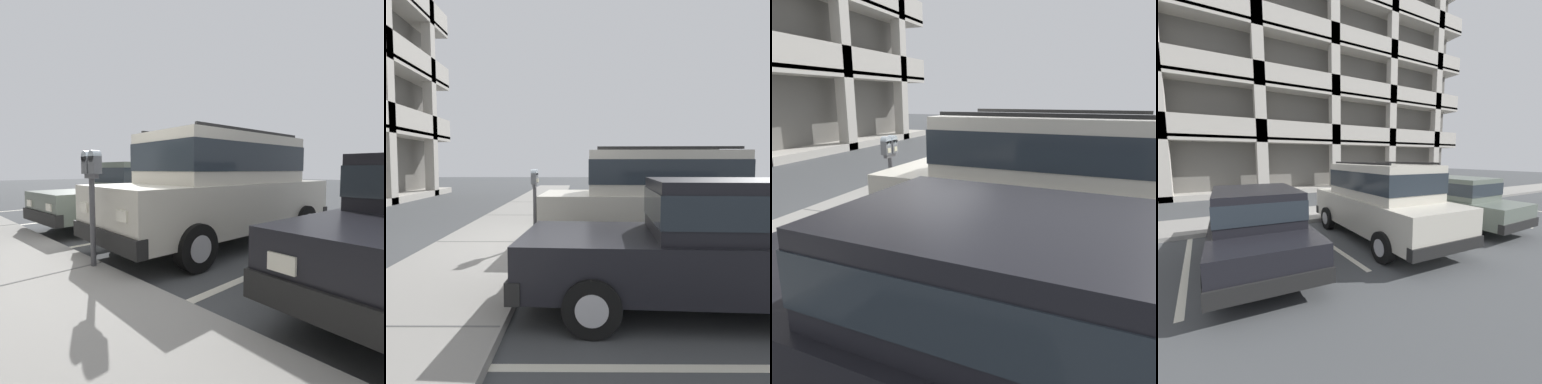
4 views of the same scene
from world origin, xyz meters
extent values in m
cube|color=#444749|center=(0.00, 0.00, -0.05)|extent=(80.00, 80.00, 0.10)
cube|color=gray|center=(0.00, 1.30, 0.06)|extent=(40.00, 2.20, 0.12)
cube|color=#606060|center=(0.00, 1.30, 0.12)|extent=(0.03, 2.16, 0.00)
cube|color=#606060|center=(4.00, 1.30, 0.12)|extent=(0.03, 2.16, 0.00)
cube|color=#606060|center=(8.00, 1.30, 0.12)|extent=(0.03, 2.16, 0.00)
cube|color=silver|center=(-1.51, -1.40, 0.00)|extent=(0.12, 4.80, 0.01)
cube|color=silver|center=(1.51, -1.40, 0.00)|extent=(0.12, 4.80, 0.01)
cube|color=silver|center=(4.54, -1.40, 0.00)|extent=(0.12, 4.80, 0.01)
cube|color=silver|center=(7.56, -1.40, 0.00)|extent=(0.12, 4.80, 0.01)
cube|color=beige|center=(-0.08, -2.17, 0.73)|extent=(2.04, 4.78, 0.80)
cube|color=beige|center=(-0.08, -2.22, 1.55)|extent=(1.74, 2.98, 0.84)
cube|color=#232B33|center=(-0.08, -2.22, 1.57)|extent=(1.77, 3.01, 0.46)
cube|color=black|center=(0.03, 0.14, 0.45)|extent=(1.88, 0.24, 0.24)
cube|color=silver|center=(0.60, 0.16, 0.81)|extent=(0.24, 0.04, 0.14)
cube|color=silver|center=(-0.54, 0.21, 0.81)|extent=(0.24, 0.04, 0.14)
cylinder|color=black|center=(0.89, -0.75, 0.33)|extent=(0.23, 0.67, 0.66)
cylinder|color=#B2B2B7|center=(0.89, -0.75, 0.33)|extent=(0.24, 0.37, 0.36)
cylinder|color=black|center=(-0.91, -0.68, 0.33)|extent=(0.23, 0.67, 0.66)
cylinder|color=#B2B2B7|center=(-0.91, -0.68, 0.33)|extent=(0.24, 0.37, 0.36)
cylinder|color=black|center=(0.76, -3.67, 0.33)|extent=(0.23, 0.67, 0.66)
cylinder|color=#B2B2B7|center=(0.76, -3.67, 0.33)|extent=(0.24, 0.37, 0.36)
cylinder|color=black|center=(-1.04, -3.59, 0.33)|extent=(0.23, 0.67, 0.66)
cylinder|color=#B2B2B7|center=(-1.04, -3.59, 0.33)|extent=(0.24, 0.37, 0.36)
cube|color=black|center=(0.61, -2.25, 2.01)|extent=(0.16, 2.62, 0.05)
cube|color=black|center=(-0.76, -2.19, 2.01)|extent=(0.16, 2.62, 0.05)
cube|color=black|center=(-3.24, -2.10, 0.60)|extent=(1.99, 4.50, 0.60)
cube|color=black|center=(-3.26, -2.40, 1.22)|extent=(1.62, 2.07, 0.64)
cube|color=#232B33|center=(-3.26, -2.40, 1.24)|extent=(1.65, 2.10, 0.35)
cube|color=silver|center=(-2.57, 0.07, 0.66)|extent=(0.24, 0.05, 0.14)
cylinder|color=black|center=(-2.32, -0.80, 0.30)|extent=(0.20, 0.61, 0.60)
cylinder|color=#B2B2B7|center=(-2.32, -0.80, 0.30)|extent=(0.20, 0.34, 0.33)
cube|color=#5B665B|center=(2.78, -2.07, 0.60)|extent=(1.83, 4.45, 0.60)
cube|color=#5B665B|center=(2.79, -2.37, 1.22)|extent=(1.56, 2.02, 0.64)
cube|color=#232B33|center=(2.79, -2.37, 1.24)|extent=(1.58, 2.05, 0.35)
cube|color=black|center=(2.72, 0.09, 0.42)|extent=(1.74, 0.21, 0.24)
cube|color=silver|center=(3.24, 0.16, 0.66)|extent=(0.24, 0.04, 0.14)
cube|color=silver|center=(2.19, 0.12, 0.66)|extent=(0.24, 0.04, 0.14)
cylinder|color=black|center=(3.58, -0.68, 0.30)|extent=(0.18, 0.60, 0.60)
cylinder|color=#B2B2B7|center=(3.58, -0.68, 0.30)|extent=(0.19, 0.34, 0.33)
cylinder|color=black|center=(1.91, -0.73, 0.30)|extent=(0.18, 0.60, 0.60)
cylinder|color=#B2B2B7|center=(1.91, -0.73, 0.30)|extent=(0.19, 0.34, 0.33)
cylinder|color=black|center=(3.66, -3.41, 0.30)|extent=(0.18, 0.60, 0.60)
cylinder|color=#B2B2B7|center=(3.66, -3.41, 0.30)|extent=(0.19, 0.34, 0.33)
cylinder|color=black|center=(1.99, -3.46, 0.30)|extent=(0.18, 0.60, 0.60)
cylinder|color=#B2B2B7|center=(1.99, -3.46, 0.30)|extent=(0.19, 0.34, 0.33)
cylinder|color=#47474C|center=(-0.06, 0.35, 0.69)|extent=(0.07, 0.07, 1.13)
cube|color=#47474C|center=(-0.06, 0.35, 1.28)|extent=(0.28, 0.06, 0.06)
cube|color=#515459|center=(-0.16, 0.35, 1.42)|extent=(0.15, 0.11, 0.22)
cylinder|color=#8C99A3|center=(-0.16, 0.35, 1.53)|extent=(0.15, 0.11, 0.15)
cube|color=#B7B293|center=(-0.16, 0.29, 1.38)|extent=(0.08, 0.01, 0.08)
cube|color=#515459|center=(0.04, 0.35, 1.42)|extent=(0.15, 0.11, 0.22)
cylinder|color=#8C99A3|center=(0.04, 0.35, 1.53)|extent=(0.15, 0.11, 0.15)
cube|color=#B7B293|center=(0.04, 0.29, 1.38)|extent=(0.08, 0.01, 0.08)
camera|label=1|loc=(-3.67, 2.10, 1.36)|focal=28.00mm
camera|label=2|loc=(-7.57, -0.57, 1.72)|focal=35.00mm
camera|label=3|loc=(-5.36, -2.99, 2.22)|focal=35.00mm
camera|label=4|loc=(-4.14, -7.62, 2.14)|focal=24.00mm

